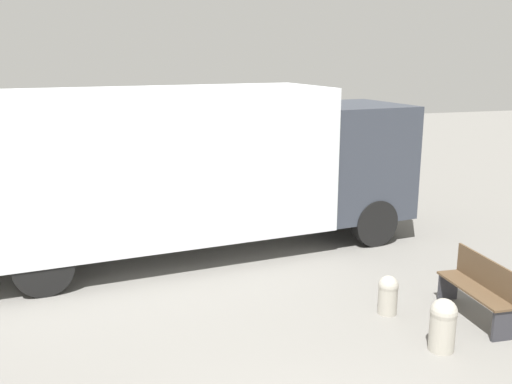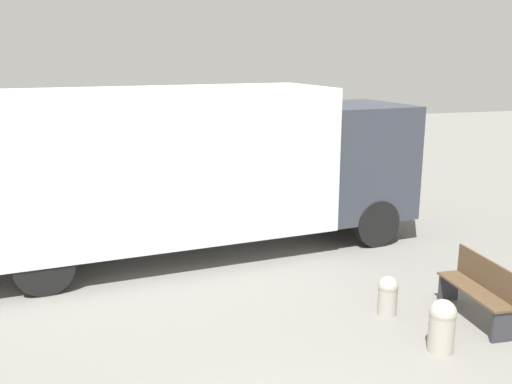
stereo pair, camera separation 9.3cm
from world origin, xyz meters
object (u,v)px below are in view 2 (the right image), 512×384
Objects in this scene: bollard_near_bench at (442,324)px; bollard_far_bench at (388,294)px; park_bench at (480,288)px; delivery_truck at (189,164)px.

bollard_far_bench is (-0.15, 1.23, -0.07)m from bollard_near_bench.
bollard_near_bench is (-1.10, -0.69, -0.11)m from park_bench.
park_bench is 1.37m from bollard_far_bench.
delivery_truck is 4.62m from bollard_far_bench.
bollard_far_bench is at bearing -61.81° from delivery_truck.
bollard_near_bench reaches higher than bollard_far_bench.
park_bench is at bearing -23.47° from bollard_far_bench.
bollard_far_bench is (-1.25, 0.54, -0.18)m from park_bench.
delivery_truck is 5.72m from park_bench.
park_bench is at bearing 31.91° from bollard_near_bench.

